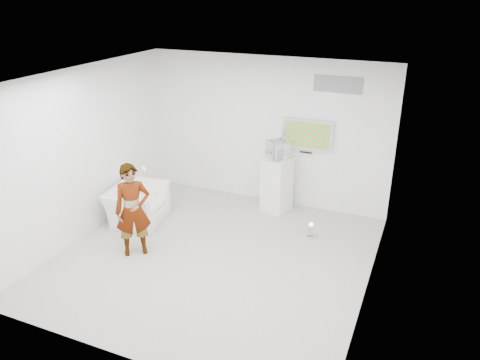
{
  "coord_description": "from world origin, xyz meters",
  "views": [
    {
      "loc": [
        3.05,
        -6.05,
        4.25
      ],
      "look_at": [
        0.21,
        0.6,
        1.21
      ],
      "focal_mm": 35.0,
      "sensor_mm": 36.0,
      "label": 1
    }
  ],
  "objects_px": {
    "armchair": "(137,205)",
    "floor_uplight": "(311,231)",
    "pedestal": "(277,184)",
    "tv": "(308,135)",
    "person": "(133,210)"
  },
  "relations": [
    {
      "from": "tv",
      "to": "person",
      "type": "bearing_deg",
      "value": -126.92
    },
    {
      "from": "armchair",
      "to": "pedestal",
      "type": "height_order",
      "value": "pedestal"
    },
    {
      "from": "armchair",
      "to": "pedestal",
      "type": "bearing_deg",
      "value": -63.28
    },
    {
      "from": "floor_uplight",
      "to": "pedestal",
      "type": "bearing_deg",
      "value": 138.01
    },
    {
      "from": "person",
      "to": "floor_uplight",
      "type": "xyz_separation_m",
      "value": [
        2.6,
        1.65,
        -0.66
      ]
    },
    {
      "from": "tv",
      "to": "person",
      "type": "xyz_separation_m",
      "value": [
        -2.14,
        -2.84,
        -0.75
      ]
    },
    {
      "from": "armchair",
      "to": "floor_uplight",
      "type": "bearing_deg",
      "value": -85.42
    },
    {
      "from": "floor_uplight",
      "to": "person",
      "type": "bearing_deg",
      "value": -147.59
    },
    {
      "from": "person",
      "to": "floor_uplight",
      "type": "distance_m",
      "value": 3.15
    },
    {
      "from": "tv",
      "to": "pedestal",
      "type": "height_order",
      "value": "tv"
    },
    {
      "from": "armchair",
      "to": "person",
      "type": "bearing_deg",
      "value": -154.43
    },
    {
      "from": "person",
      "to": "pedestal",
      "type": "xyz_separation_m",
      "value": [
        1.65,
        2.51,
        -0.25
      ]
    },
    {
      "from": "person",
      "to": "pedestal",
      "type": "bearing_deg",
      "value": 16.9
    },
    {
      "from": "tv",
      "to": "floor_uplight",
      "type": "distance_m",
      "value": 1.9
    },
    {
      "from": "person",
      "to": "pedestal",
      "type": "height_order",
      "value": "person"
    }
  ]
}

